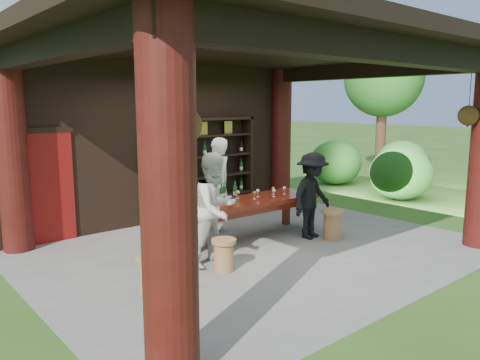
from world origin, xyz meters
TOP-DOWN VIEW (x-y plane):
  - ground at (0.00, 0.00)m, footprint 90.00×90.00m
  - pavilion at (-0.01, 0.43)m, footprint 7.50×6.00m
  - wine_shelf at (0.72, 2.45)m, footprint 2.48×0.38m
  - tasting_table at (0.01, 0.49)m, footprint 3.39×0.92m
  - stool_near_left at (-1.10, -0.53)m, footprint 0.37×0.37m
  - stool_near_right at (1.46, -0.51)m, footprint 0.42×0.42m
  - stool_far_left at (-2.32, -0.52)m, footprint 0.38×0.38m
  - host at (0.16, 1.28)m, footprint 0.74×0.56m
  - guest_woman at (-0.99, -0.20)m, footprint 0.97×0.83m
  - guest_man at (1.24, -0.19)m, footprint 1.11×0.74m
  - table_bottles at (0.02, 0.80)m, footprint 0.40×0.13m
  - table_glasses at (0.47, 0.56)m, footprint 1.63×0.44m
  - napkin_basket at (-0.65, 0.53)m, footprint 0.26×0.18m
  - shrubs at (2.76, 0.43)m, footprint 16.30×8.48m
  - trees at (4.23, 1.68)m, footprint 20.90×10.43m

SIDE VIEW (x-z plane):
  - ground at x=0.00m, z-range 0.00..0.00m
  - stool_near_left at x=-1.10m, z-range 0.01..0.51m
  - stool_far_left at x=-2.32m, z-range 0.01..0.52m
  - stool_near_right at x=1.46m, z-range 0.02..0.57m
  - shrubs at x=2.76m, z-range -0.12..1.24m
  - tasting_table at x=0.01m, z-range 0.26..1.01m
  - guest_man at x=1.24m, z-range 0.00..1.60m
  - napkin_basket at x=-0.65m, z-range 0.75..0.89m
  - table_glasses at x=0.47m, z-range 0.75..0.90m
  - guest_woman at x=-0.99m, z-range 0.00..1.75m
  - table_bottles at x=0.02m, z-range 0.75..1.06m
  - host at x=0.16m, z-range 0.00..1.84m
  - wine_shelf at x=0.72m, z-range 0.00..2.19m
  - pavilion at x=-0.01m, z-range 0.33..3.93m
  - trees at x=4.23m, z-range 0.97..5.77m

